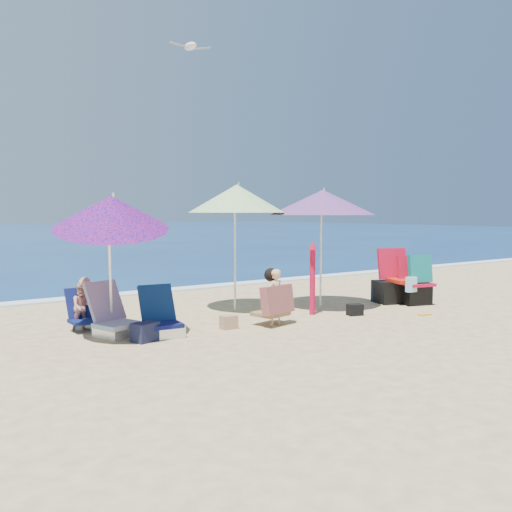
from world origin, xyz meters
TOP-DOWN VIEW (x-y plane):
  - ground at (0.00, 0.00)m, footprint 120.00×120.00m
  - foam at (0.00, 5.10)m, footprint 120.00×0.50m
  - umbrella_turquoise at (1.47, 1.31)m, footprint 2.31×2.31m
  - umbrella_striped at (-0.02, 2.00)m, footprint 2.27×2.27m
  - umbrella_blue at (-2.81, 1.00)m, footprint 2.16×2.19m
  - furled_umbrella at (0.83, 0.85)m, footprint 0.22×0.23m
  - chair_navy at (-2.12, 0.86)m, footprint 0.61×0.73m
  - chair_rainbow at (-2.68, 1.26)m, footprint 0.81×0.92m
  - camp_chair_left at (3.05, 0.93)m, footprint 0.89×1.00m
  - camp_chair_right at (3.26, 0.54)m, footprint 0.78×0.73m
  - person_center at (-0.29, 0.49)m, footprint 0.67×0.59m
  - person_left at (-2.95, 1.92)m, footprint 0.47×0.58m
  - bag_navy_a at (-2.47, 0.67)m, footprint 0.41×0.34m
  - bag_tan at (-1.03, 0.71)m, footprint 0.25×0.18m
  - bag_navy_b at (3.02, 1.11)m, footprint 0.49×0.40m
  - bag_black_b at (1.42, 0.38)m, footprint 0.30×0.24m
  - orange_item at (2.43, -0.35)m, footprint 0.25×0.15m
  - seagull at (-0.88, 2.16)m, footprint 0.76×0.36m

SIDE VIEW (x-z plane):
  - ground at x=0.00m, z-range 0.00..0.00m
  - orange_item at x=2.43m, z-range 0.00..0.03m
  - foam at x=0.00m, z-range 0.00..0.04m
  - bag_black_b at x=1.42m, z-range 0.00..0.20m
  - bag_tan at x=-1.03m, z-range 0.00..0.21m
  - bag_navy_a at x=-2.47m, z-range 0.00..0.27m
  - bag_navy_b at x=3.02m, z-range 0.00..0.32m
  - chair_navy at x=-2.12m, z-range -0.17..0.57m
  - chair_rainbow at x=-2.68m, z-range -0.19..0.61m
  - camp_chair_left at x=3.05m, z-range -0.22..0.88m
  - camp_chair_right at x=3.26m, z-range -0.14..0.87m
  - person_left at x=-2.95m, z-range -0.04..0.79m
  - person_center at x=-0.29m, z-range -0.01..0.92m
  - furled_umbrella at x=0.83m, z-range 0.07..1.39m
  - umbrella_blue at x=-2.81m, z-range 0.71..2.95m
  - umbrella_turquoise at x=1.47m, z-range 0.87..3.17m
  - umbrella_striped at x=-0.02m, z-range 0.89..3.27m
  - seagull at x=-0.88m, z-range 4.65..4.78m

